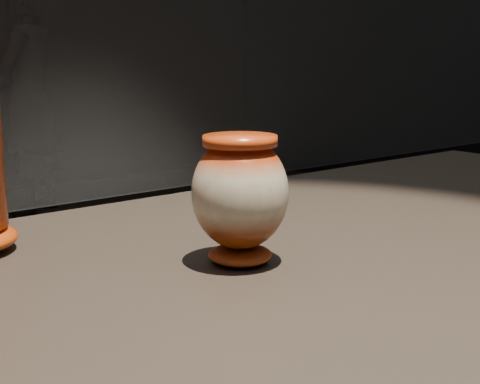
% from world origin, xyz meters
% --- Properties ---
extents(main_vase, '(0.15, 0.15, 0.16)m').
position_xyz_m(main_vase, '(-0.08, -0.01, 0.99)').
color(main_vase, '#6C2709').
rests_on(main_vase, display_plinth).
extents(visitor, '(0.73, 0.72, 1.69)m').
position_xyz_m(visitor, '(1.26, 4.07, 0.84)').
color(visitor, black).
rests_on(visitor, ground).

